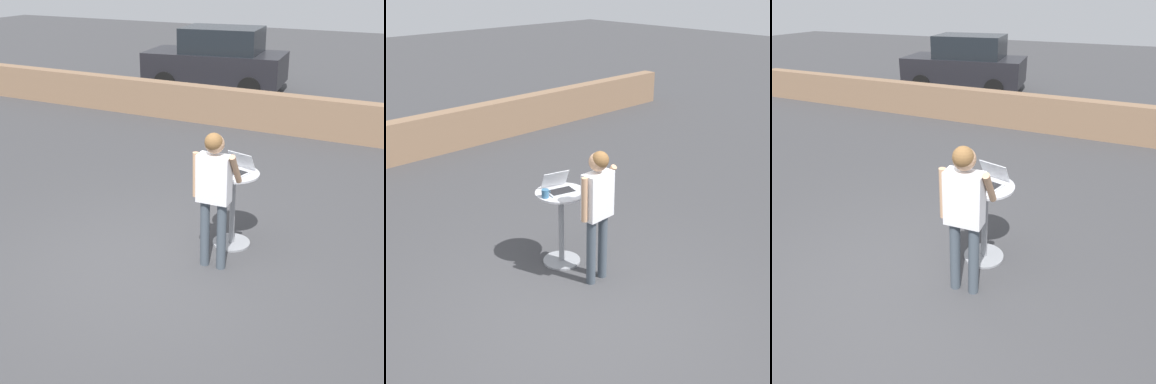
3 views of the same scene
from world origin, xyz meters
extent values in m
plane|color=#3D3D3F|center=(0.00, 0.00, 0.00)|extent=(50.00, 50.00, 0.00)
cylinder|color=gray|center=(0.60, 1.03, 0.01)|extent=(0.48, 0.48, 0.03)
cylinder|color=gray|center=(0.60, 1.03, 0.49)|extent=(0.07, 0.07, 0.93)
cylinder|color=#B7B7BC|center=(0.60, 1.03, 0.97)|extent=(0.64, 0.64, 0.02)
cube|color=#B7BABF|center=(0.60, 1.02, 0.99)|extent=(0.40, 0.31, 0.02)
cube|color=black|center=(0.60, 1.02, 1.00)|extent=(0.34, 0.26, 0.00)
cube|color=#B7BABF|center=(0.64, 1.18, 1.10)|extent=(0.37, 0.19, 0.21)
cube|color=white|center=(0.63, 1.18, 1.10)|extent=(0.33, 0.16, 0.18)
cylinder|color=#336084|center=(0.35, 1.03, 1.03)|extent=(0.09, 0.09, 0.10)
torus|color=#336084|center=(0.41, 1.03, 1.03)|extent=(0.05, 0.01, 0.05)
cylinder|color=#424C56|center=(0.51, 0.41, 0.42)|extent=(0.11, 0.11, 0.84)
cylinder|color=#424C56|center=(0.71, 0.42, 0.42)|extent=(0.11, 0.11, 0.84)
cube|color=silver|center=(0.61, 0.42, 1.12)|extent=(0.38, 0.21, 0.56)
sphere|color=tan|center=(0.61, 0.42, 1.53)|extent=(0.22, 0.22, 0.22)
sphere|color=brown|center=(0.61, 0.39, 1.56)|extent=(0.20, 0.20, 0.20)
cylinder|color=tan|center=(0.39, 0.41, 1.13)|extent=(0.07, 0.07, 0.53)
cylinder|color=tan|center=(0.83, 0.51, 1.24)|extent=(0.09, 0.32, 0.41)
camera|label=1|loc=(2.86, -4.62, 3.33)|focal=50.00mm
camera|label=2|loc=(-3.43, -3.48, 3.54)|focal=50.00mm
camera|label=3|loc=(1.89, -2.42, 2.83)|focal=35.00mm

